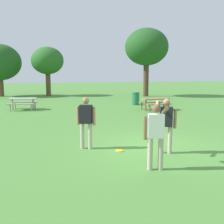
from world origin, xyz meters
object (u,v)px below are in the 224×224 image
picnic_table_near (155,101)px  trash_can_further_along (136,98)px  picnic_table_far (23,101)px  tree_broad_center (47,61)px  tree_far_right (147,47)px  person_bystander (156,132)px  person_catcher (166,122)px  person_thrower (86,119)px  frisbee (119,151)px

picnic_table_near → trash_can_further_along: (-0.22, 3.02, -0.08)m
picnic_table_far → tree_broad_center: size_ratio=0.38×
trash_can_further_along → tree_far_right: tree_far_right is taller
person_bystander → tree_broad_center: bearing=94.6°
person_catcher → trash_can_further_along: 12.21m
picnic_table_near → tree_broad_center: 14.76m
person_bystander → person_catcher: bearing=53.8°
person_thrower → person_bystander: size_ratio=1.00×
person_thrower → picnic_table_near: person_thrower is taller
person_thrower → picnic_table_far: person_thrower is taller
person_thrower → tree_far_right: tree_far_right is taller
person_catcher → frisbee: size_ratio=6.70×
tree_broad_center → person_bystander: bearing=-85.4°
picnic_table_near → trash_can_further_along: 3.03m
person_thrower → trash_can_further_along: person_thrower is taller
person_catcher → tree_far_right: 20.14m
tree_broad_center → person_thrower: bearing=-88.6°
person_catcher → picnic_table_far: (-4.68, 11.09, -0.40)m
person_bystander → trash_can_further_along: bearing=71.9°
tree_far_right → frisbee: bearing=-114.6°
trash_can_further_along → tree_far_right: size_ratio=0.14×
frisbee → picnic_table_near: size_ratio=0.14×
person_bystander → tree_broad_center: tree_broad_center is taller
picnic_table_near → tree_broad_center: tree_broad_center is taller
person_thrower → frisbee: size_ratio=6.70×
person_bystander → picnic_table_far: 12.85m
frisbee → tree_far_right: tree_far_right is taller
picnic_table_far → tree_far_right: 14.46m
person_catcher → picnic_table_near: size_ratio=0.92×
person_thrower → tree_broad_center: tree_broad_center is taller
trash_can_further_along → tree_broad_center: (-6.08, 9.98, 3.13)m
person_bystander → picnic_table_far: bearing=107.3°
person_thrower → person_catcher: 2.46m
tree_broad_center → tree_far_right: tree_far_right is taller
picnic_table_near → tree_far_right: tree_far_right is taller
tree_broad_center → picnic_table_near: bearing=-64.2°
person_catcher → person_bystander: bearing=-126.2°
trash_can_further_along → picnic_table_far: bearing=-175.4°
frisbee → tree_broad_center: tree_broad_center is taller
picnic_table_far → frisbee: bearing=-72.0°
trash_can_further_along → picnic_table_near: bearing=-85.9°
person_thrower → person_bystander: same height
frisbee → picnic_table_near: picnic_table_near is taller
person_bystander → picnic_table_near: size_ratio=0.92×
person_catcher → person_bystander: 1.46m
picnic_table_near → tree_broad_center: size_ratio=0.35×
picnic_table_far → tree_broad_center: tree_broad_center is taller
person_catcher → frisbee: bearing=155.8°
person_catcher → picnic_table_far: 12.04m
person_thrower → frisbee: person_thrower is taller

